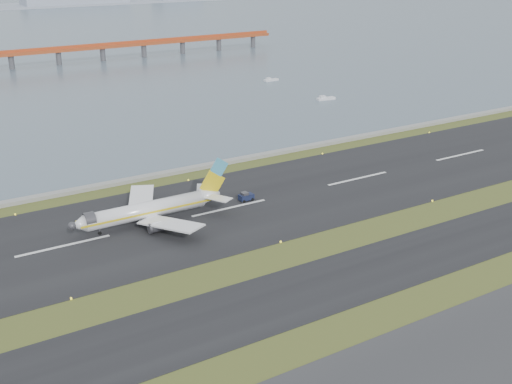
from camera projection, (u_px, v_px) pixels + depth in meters
ground at (301, 256)px, 130.67m from camera, size 1000.00×1000.00×0.00m
taxiway_strip at (338, 281)px, 121.10m from camera, size 1000.00×18.00×0.10m
runway_strip at (229, 208)px, 154.52m from camera, size 1000.00×45.00×0.10m
seawall at (177, 171)px, 178.23m from camera, size 1000.00×2.50×1.00m
red_pier at (58, 51)px, 336.72m from camera, size 260.00×5.00×10.20m
airliner at (152, 209)px, 145.18m from camera, size 38.52×32.89×12.80m
pushback_tug at (246, 197)px, 158.71m from camera, size 3.69×2.26×2.32m
workboat_near at (325, 98)px, 262.48m from camera, size 8.08×3.24×1.91m
workboat_far at (271, 80)px, 298.83m from camera, size 7.32×2.71×1.75m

